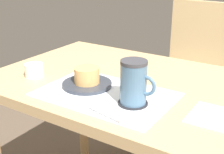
% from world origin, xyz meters
% --- Properties ---
extents(dining_table, '(1.07, 0.69, 0.70)m').
position_xyz_m(dining_table, '(0.00, 0.00, 0.61)').
color(dining_table, tan).
rests_on(dining_table, ground_plane).
extents(wooden_chair, '(0.43, 0.43, 0.90)m').
position_xyz_m(wooden_chair, '(-0.01, 0.69, 0.49)').
color(wooden_chair, '#D1B27F').
rests_on(wooden_chair, ground_plane).
extents(placemat, '(0.43, 0.29, 0.00)m').
position_xyz_m(placemat, '(-0.03, -0.15, 0.71)').
color(placemat, white).
rests_on(placemat, dining_table).
extents(pastry_plate, '(0.17, 0.17, 0.01)m').
position_xyz_m(pastry_plate, '(-0.12, -0.13, 0.71)').
color(pastry_plate, '#333842').
rests_on(pastry_plate, placemat).
extents(pastry, '(0.09, 0.09, 0.05)m').
position_xyz_m(pastry, '(-0.12, -0.13, 0.75)').
color(pastry, '#E0A860').
rests_on(pastry, pastry_plate).
extents(coffee_coaster, '(0.09, 0.09, 0.00)m').
position_xyz_m(coffee_coaster, '(0.08, -0.17, 0.71)').
color(coffee_coaster, '#232328').
rests_on(coffee_coaster, placemat).
extents(coffee_mug, '(0.11, 0.08, 0.13)m').
position_xyz_m(coffee_mug, '(0.08, -0.17, 0.78)').
color(coffee_mug, slate).
rests_on(coffee_mug, coffee_coaster).
extents(teaspoon, '(0.13, 0.03, 0.01)m').
position_xyz_m(teaspoon, '(0.05, -0.28, 0.71)').
color(teaspoon, silver).
rests_on(teaspoon, placemat).
extents(paper_napkin, '(0.15, 0.15, 0.00)m').
position_xyz_m(paper_napkin, '(0.32, -0.12, 0.71)').
color(paper_napkin, silver).
rests_on(paper_napkin, dining_table).
extents(sugar_bowl, '(0.07, 0.07, 0.05)m').
position_xyz_m(sugar_bowl, '(-0.35, -0.16, 0.73)').
color(sugar_bowl, white).
rests_on(sugar_bowl, dining_table).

